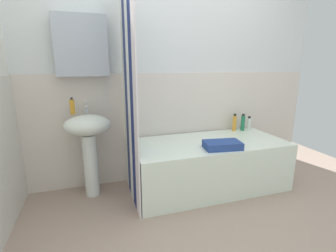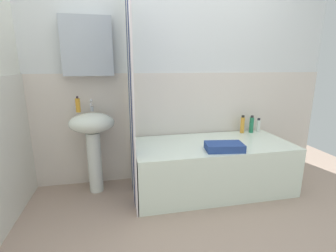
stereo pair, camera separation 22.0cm
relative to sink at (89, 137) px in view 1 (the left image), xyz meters
The scene contains 11 objects.
ground_plane 1.51m from the sink, 48.82° to the right, with size 4.80×5.60×0.04m, color tan.
wall_back_tiled 1.03m from the sink, 15.51° to the left, with size 3.60×0.18×2.40m.
sink is the anchor object (origin of this frame).
faucet 0.29m from the sink, 90.00° to the left, with size 0.03×0.12×0.12m.
soap_dispenser 0.33m from the sink, 149.28° to the left, with size 0.05×0.05×0.16m.
bathtub 1.26m from the sink, ahead, with size 1.60×0.76×0.50m, color white.
shower_curtain 0.58m from the sink, 26.39° to the right, with size 0.01×0.76×2.00m.
lotion_bottle 1.90m from the sink, ahead, with size 0.04×0.04×0.17m.
conditioner_bottle 1.79m from the sink, ahead, with size 0.05×0.05×0.21m.
shampoo_bottle 1.69m from the sink, ahead, with size 0.05×0.05×0.21m.
towel_folded 1.29m from the sink, 19.22° to the right, with size 0.35×0.21×0.07m, color navy.
Camera 1 is at (-0.86, -1.35, 1.28)m, focal length 26.12 mm.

